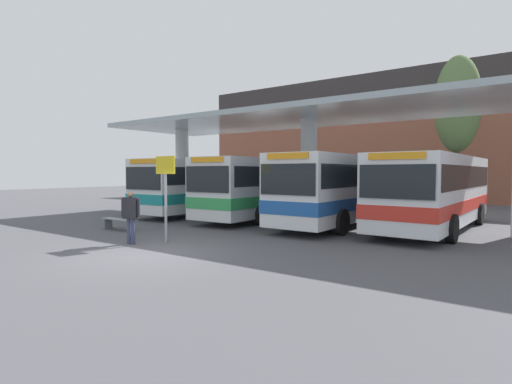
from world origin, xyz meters
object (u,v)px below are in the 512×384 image
transit_bus_far_right_bay (435,189)px  poplar_tree_behind_left (458,105)px  transit_bus_center_bay (278,185)px  waiting_bench_near_pillar (119,222)px  pedestrian_waiting (131,212)px  info_sign_platform (166,181)px  transit_bus_left_bay (222,183)px  transit_bus_right_bay (345,186)px

transit_bus_far_right_bay → poplar_tree_behind_left: (-0.91, 10.55, 4.99)m
transit_bus_center_bay → waiting_bench_near_pillar: transit_bus_center_bay is taller
transit_bus_center_bay → pedestrian_waiting: size_ratio=6.86×
waiting_bench_near_pillar → info_sign_platform: bearing=-12.0°
waiting_bench_near_pillar → poplar_tree_behind_left: (9.60, 18.37, 6.34)m
pedestrian_waiting → transit_bus_left_bay: bearing=89.3°
transit_bus_far_right_bay → info_sign_platform: transit_bus_far_right_bay is taller
transit_bus_center_bay → transit_bus_far_right_bay: size_ratio=1.18×
transit_bus_left_bay → transit_bus_center_bay: transit_bus_center_bay is taller
transit_bus_far_right_bay → transit_bus_left_bay: bearing=-1.5°
pedestrian_waiting → poplar_tree_behind_left: (6.50, 20.11, 5.62)m
transit_bus_center_bay → transit_bus_left_bay: bearing=-4.7°
pedestrian_waiting → poplar_tree_behind_left: bearing=46.4°
transit_bus_center_bay → poplar_tree_behind_left: 13.32m
pedestrian_waiting → info_sign_platform: bearing=29.6°
waiting_bench_near_pillar → info_sign_platform: (3.75, -0.80, 1.74)m
transit_bus_right_bay → waiting_bench_near_pillar: bearing=47.1°
transit_bus_center_bay → transit_bus_right_bay: (4.31, -1.00, 0.03)m
waiting_bench_near_pillar → transit_bus_left_bay: bearing=101.0°
transit_bus_right_bay → info_sign_platform: transit_bus_right_bay is taller
transit_bus_far_right_bay → poplar_tree_behind_left: bearing=-83.7°
transit_bus_center_bay → waiting_bench_near_pillar: size_ratio=6.30×
transit_bus_left_bay → poplar_tree_behind_left: 15.81m
poplar_tree_behind_left → pedestrian_waiting: bearing=-107.9°
transit_bus_right_bay → waiting_bench_near_pillar: (-6.78, -7.28, -1.39)m
transit_bus_right_bay → transit_bus_far_right_bay: bearing=-171.8°
info_sign_platform → pedestrian_waiting: (-0.65, -0.94, -1.02)m
info_sign_platform → transit_bus_left_bay: bearing=120.3°
transit_bus_left_bay → poplar_tree_behind_left: poplar_tree_behind_left is taller
transit_bus_left_bay → transit_bus_right_bay: size_ratio=1.19×
transit_bus_left_bay → transit_bus_center_bay: 4.12m
transit_bus_right_bay → pedestrian_waiting: transit_bus_right_bay is taller
transit_bus_left_bay → transit_bus_far_right_bay: 12.16m
transit_bus_left_bay → waiting_bench_near_pillar: (1.64, -8.43, -1.36)m
transit_bus_left_bay → waiting_bench_near_pillar: transit_bus_left_bay is taller
pedestrian_waiting → poplar_tree_behind_left: size_ratio=0.18×
transit_bus_far_right_bay → pedestrian_waiting: bearing=53.6°
info_sign_platform → transit_bus_far_right_bay: bearing=51.9°
transit_bus_far_right_bay → pedestrian_waiting: size_ratio=5.80×
transit_bus_right_bay → transit_bus_far_right_bay: transit_bus_right_bay is taller
waiting_bench_near_pillar → transit_bus_far_right_bay: bearing=36.7°
pedestrian_waiting → poplar_tree_behind_left: 21.87m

